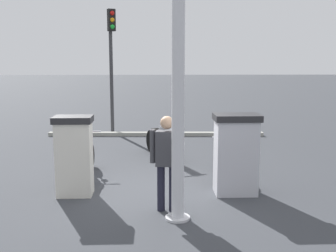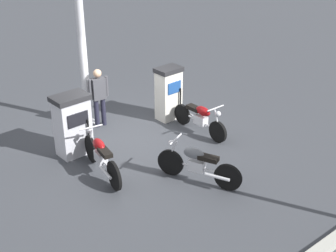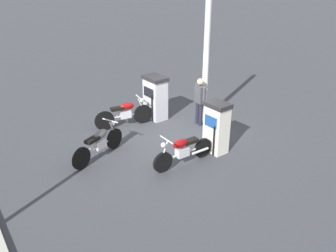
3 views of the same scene
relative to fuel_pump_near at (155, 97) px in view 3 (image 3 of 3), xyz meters
The scene contains 8 objects.
ground_plane 1.73m from the fuel_pump_near, 78.55° to the left, with size 120.00×120.00×0.00m, color #383A3F.
fuel_pump_near is the anchor object (origin of this frame).
fuel_pump_far 3.04m from the fuel_pump_near, 90.00° to the left, with size 0.55×0.71×1.51m.
motorcycle_near_pump 1.25m from the fuel_pump_near, ahead, with size 1.98×0.68×0.97m.
motorcycle_far_pump 3.32m from the fuel_pump_near, 68.06° to the left, with size 1.94×0.56×0.92m.
motorcycle_extra 3.18m from the fuel_pump_near, 25.55° to the left, with size 1.86×0.89×0.95m.
attendant_person 1.59m from the fuel_pump_near, 123.26° to the left, with size 0.25×0.58×1.62m.
canopy_support_pole 2.24m from the fuel_pump_near, 136.59° to the left, with size 0.40×0.40×4.63m.
Camera 3 is at (6.13, 7.87, 4.91)m, focal length 37.20 mm.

